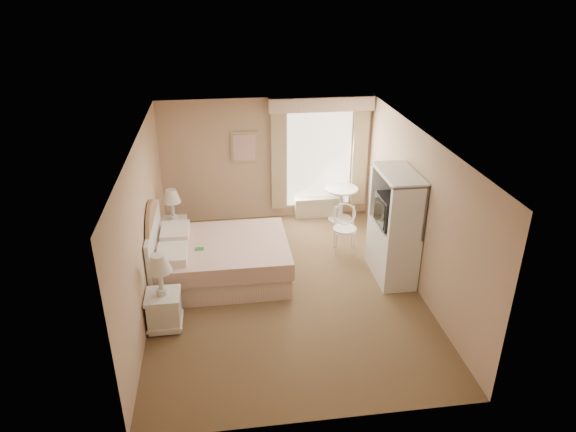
{
  "coord_description": "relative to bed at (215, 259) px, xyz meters",
  "views": [
    {
      "loc": [
        -0.91,
        -6.96,
        4.62
      ],
      "look_at": [
        0.08,
        0.3,
        1.15
      ],
      "focal_mm": 32.0,
      "sensor_mm": 36.0,
      "label": 1
    }
  ],
  "objects": [
    {
      "name": "bed",
      "position": [
        0.0,
        0.0,
        0.0
      ],
      "size": [
        2.19,
        1.72,
        1.53
      ],
      "color": "tan",
      "rests_on": "room"
    },
    {
      "name": "round_table",
      "position": [
        2.58,
        1.92,
        0.11
      ],
      "size": [
        0.67,
        0.67,
        0.71
      ],
      "color": "silver",
      "rests_on": "room"
    },
    {
      "name": "room",
      "position": [
        1.12,
        -0.48,
        0.88
      ],
      "size": [
        4.21,
        5.51,
        2.51
      ],
      "color": "brown",
      "rests_on": "ground"
    },
    {
      "name": "armoire",
      "position": [
        2.93,
        -0.3,
        0.4
      ],
      "size": [
        0.56,
        1.11,
        1.85
      ],
      "color": "white",
      "rests_on": "room"
    },
    {
      "name": "window",
      "position": [
        2.17,
        2.18,
        0.97
      ],
      "size": [
        2.05,
        0.22,
        2.51
      ],
      "color": "white",
      "rests_on": "room"
    },
    {
      "name": "cafe_chair",
      "position": [
        2.36,
        0.69,
        0.14
      ],
      "size": [
        0.47,
        0.47,
        0.88
      ],
      "rotation": [
        0.0,
        0.0,
        -0.12
      ],
      "color": "silver",
      "rests_on": "room"
    },
    {
      "name": "framed_art",
      "position": [
        0.67,
        2.23,
        1.18
      ],
      "size": [
        0.52,
        0.04,
        0.62
      ],
      "color": "tan",
      "rests_on": "room"
    },
    {
      "name": "nightstand_far",
      "position": [
        -0.72,
        1.23,
        0.06
      ],
      "size": [
        0.46,
        0.46,
        1.12
      ],
      "color": "white",
      "rests_on": "room"
    },
    {
      "name": "nightstand_near",
      "position": [
        -0.72,
        -1.24,
        0.08
      ],
      "size": [
        0.48,
        0.48,
        1.17
      ],
      "color": "white",
      "rests_on": "room"
    }
  ]
}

